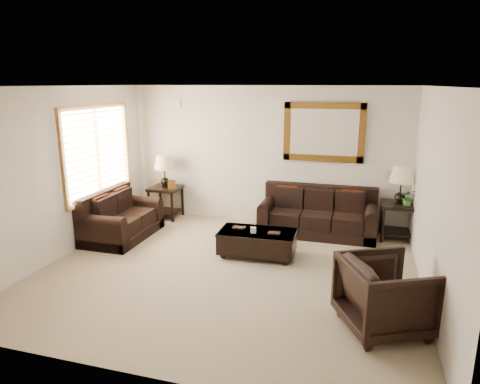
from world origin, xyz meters
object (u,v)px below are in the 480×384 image
(end_table_left, at_px, (165,177))
(end_table_right, at_px, (400,192))
(coffee_table, at_px, (257,241))
(loveseat, at_px, (120,220))
(armchair, at_px, (386,292))
(sofa, at_px, (318,217))

(end_table_left, relative_size, end_table_right, 0.99)
(coffee_table, bearing_deg, end_table_right, 31.13)
(end_table_left, bearing_deg, end_table_right, -0.04)
(loveseat, distance_m, end_table_left, 1.44)
(armchair, bearing_deg, end_table_right, -32.48)
(loveseat, bearing_deg, coffee_table, -93.50)
(end_table_left, bearing_deg, armchair, -36.60)
(loveseat, xyz_separation_m, coffee_table, (2.63, -0.16, -0.06))
(sofa, xyz_separation_m, loveseat, (-3.44, -1.23, 0.00))
(loveseat, distance_m, armchair, 4.89)
(sofa, bearing_deg, armchair, -70.48)
(loveseat, bearing_deg, sofa, -70.40)
(end_table_right, relative_size, armchair, 1.45)
(sofa, bearing_deg, coffee_table, -120.55)
(sofa, relative_size, armchair, 2.28)
(loveseat, xyz_separation_m, end_table_right, (4.86, 1.30, 0.56))
(armchair, bearing_deg, end_table_left, 26.80)
(coffee_table, bearing_deg, sofa, 57.37)
(end_table_right, bearing_deg, sofa, -177.06)
(coffee_table, relative_size, armchair, 1.36)
(loveseat, xyz_separation_m, end_table_left, (0.30, 1.30, 0.55))
(end_table_left, height_order, armchair, end_table_left)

